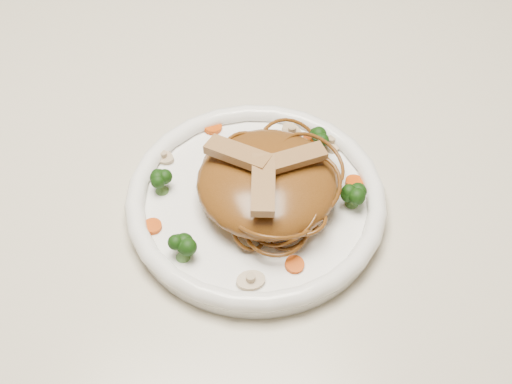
{
  "coord_description": "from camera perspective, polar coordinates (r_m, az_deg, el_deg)",
  "views": [
    {
      "loc": [
        0.02,
        -0.57,
        1.36
      ],
      "look_at": [
        0.06,
        -0.1,
        0.78
      ],
      "focal_mm": 52.39,
      "sensor_mm": 36.0,
      "label": 1
    }
  ],
  "objects": [
    {
      "name": "table",
      "position": [
        0.91,
        -4.45,
        -0.65
      ],
      "size": [
        1.2,
        0.8,
        0.75
      ],
      "color": "beige",
      "rests_on": "ground"
    },
    {
      "name": "plate",
      "position": [
        0.76,
        0.0,
        -1.05
      ],
      "size": [
        0.33,
        0.33,
        0.02
      ],
      "primitive_type": "cylinder",
      "rotation": [
        0.0,
        0.0,
        -0.33
      ],
      "color": "white",
      "rests_on": "table"
    },
    {
      "name": "noodle_mound",
      "position": [
        0.74,
        0.88,
        0.74
      ],
      "size": [
        0.16,
        0.16,
        0.05
      ],
      "primitive_type": "ellipsoid",
      "rotation": [
        0.0,
        0.0,
        -0.16
      ],
      "color": "brown",
      "rests_on": "plate"
    },
    {
      "name": "chicken_a",
      "position": [
        0.72,
        3.13,
        2.64
      ],
      "size": [
        0.06,
        0.04,
        0.01
      ],
      "primitive_type": "cube",
      "rotation": [
        0.0,
        0.0,
        0.34
      ],
      "color": "tan",
      "rests_on": "noodle_mound"
    },
    {
      "name": "chicken_b",
      "position": [
        0.73,
        -1.39,
        2.92
      ],
      "size": [
        0.07,
        0.06,
        0.01
      ],
      "primitive_type": "cube",
      "rotation": [
        0.0,
        0.0,
        2.54
      ],
      "color": "tan",
      "rests_on": "noodle_mound"
    },
    {
      "name": "chicken_c",
      "position": [
        0.7,
        0.56,
        0.57
      ],
      "size": [
        0.03,
        0.07,
        0.01
      ],
      "primitive_type": "cube",
      "rotation": [
        0.0,
        0.0,
        4.6
      ],
      "color": "tan",
      "rests_on": "noodle_mound"
    },
    {
      "name": "broccoli_0",
      "position": [
        0.8,
        5.02,
        4.16
      ],
      "size": [
        0.03,
        0.03,
        0.03
      ],
      "primitive_type": null,
      "rotation": [
        0.0,
        0.0,
        0.39
      ],
      "color": "#143D0C",
      "rests_on": "plate"
    },
    {
      "name": "broccoli_1",
      "position": [
        0.76,
        -7.27,
        0.72
      ],
      "size": [
        0.02,
        0.02,
        0.03
      ],
      "primitive_type": null,
      "rotation": [
        0.0,
        0.0,
        -0.06
      ],
      "color": "#143D0C",
      "rests_on": "plate"
    },
    {
      "name": "broccoli_2",
      "position": [
        0.71,
        -5.69,
        -4.2
      ],
      "size": [
        0.04,
        0.04,
        0.03
      ],
      "primitive_type": null,
      "rotation": [
        0.0,
        0.0,
        0.3
      ],
      "color": "#143D0C",
      "rests_on": "plate"
    },
    {
      "name": "broccoli_3",
      "position": [
        0.75,
        7.43,
        -0.1
      ],
      "size": [
        0.04,
        0.04,
        0.03
      ],
      "primitive_type": null,
      "rotation": [
        0.0,
        0.0,
        -0.4
      ],
      "color": "#143D0C",
      "rests_on": "plate"
    },
    {
      "name": "carrot_0",
      "position": [
        0.81,
        4.26,
        3.93
      ],
      "size": [
        0.03,
        0.03,
        0.0
      ],
      "primitive_type": "cylinder",
      "rotation": [
        0.0,
        0.0,
        -0.33
      ],
      "color": "#BE3E06",
      "rests_on": "plate"
    },
    {
      "name": "carrot_1",
      "position": [
        0.74,
        -7.89,
        -2.61
      ],
      "size": [
        0.02,
        0.02,
        0.0
      ],
      "primitive_type": "cylinder",
      "rotation": [
        0.0,
        0.0,
        0.15
      ],
      "color": "#BE3E06",
      "rests_on": "plate"
    },
    {
      "name": "carrot_2",
      "position": [
        0.78,
        7.52,
        0.74
      ],
      "size": [
        0.02,
        0.02,
        0.0
      ],
      "primitive_type": "cylinder",
      "rotation": [
        0.0,
        0.0,
        0.3
      ],
      "color": "#BE3E06",
      "rests_on": "plate"
    },
    {
      "name": "carrot_3",
      "position": [
        0.82,
        -3.33,
        4.96
      ],
      "size": [
        0.02,
        0.02,
        0.0
      ],
      "primitive_type": "cylinder",
      "rotation": [
        0.0,
        0.0,
        0.25
      ],
      "color": "#BE3E06",
      "rests_on": "plate"
    },
    {
      "name": "carrot_4",
      "position": [
        0.71,
        2.96,
        -5.56
      ],
      "size": [
        0.02,
        0.02,
        0.0
      ],
      "primitive_type": "cylinder",
      "rotation": [
        0.0,
        0.0,
        -0.0
      ],
      "color": "#BE3E06",
      "rests_on": "plate"
    },
    {
      "name": "mushroom_0",
      "position": [
        0.7,
        -0.41,
        -6.79
      ],
      "size": [
        0.03,
        0.03,
        0.01
      ],
      "primitive_type": "cylinder",
      "rotation": [
        0.0,
        0.0,
        0.14
      ],
      "color": "beige",
      "rests_on": "plate"
    },
    {
      "name": "mushroom_1",
      "position": [
        0.81,
        5.77,
        3.76
      ],
      "size": [
        0.03,
        0.03,
        0.01
      ],
      "primitive_type": "cylinder",
      "rotation": [
        0.0,
        0.0,
        1.57
      ],
      "color": "beige",
      "rests_on": "plate"
    },
    {
      "name": "mushroom_2",
      "position": [
        0.8,
        -7.03,
        2.62
      ],
      "size": [
        0.03,
        0.03,
        0.01
      ],
      "primitive_type": "cylinder",
      "rotation": [
        0.0,
        0.0,
        -0.5
      ],
      "color": "beige",
      "rests_on": "plate"
    },
    {
      "name": "mushroom_3",
      "position": [
        0.82,
        2.75,
        4.57
      ],
      "size": [
        0.04,
        0.04,
        0.01
      ],
      "primitive_type": "cylinder",
      "rotation": [
        0.0,
        0.0,
        2.08
      ],
      "color": "beige",
      "rests_on": "plate"
    }
  ]
}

